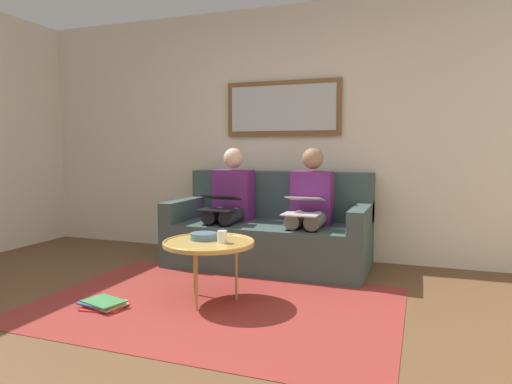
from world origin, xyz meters
TOP-DOWN VIEW (x-y plane):
  - ground_plane at (0.00, 0.00)m, footprint 6.00×5.20m
  - wall_rear at (0.00, -2.60)m, footprint 6.00×0.12m
  - area_rug at (0.00, -0.85)m, footprint 2.60×1.80m
  - couch at (0.00, -2.12)m, footprint 1.90×0.90m
  - framed_mirror at (0.00, -2.51)m, footprint 1.22×0.05m
  - coffee_table at (0.08, -0.90)m, footprint 0.67×0.67m
  - cup at (-0.03, -0.89)m, footprint 0.07×0.07m
  - bowl at (0.15, -0.96)m, footprint 0.20×0.20m
  - person_left at (-0.41, -2.05)m, footprint 0.38×0.58m
  - laptop_silver at (-0.41, -1.81)m, footprint 0.32×0.38m
  - person_right at (0.41, -2.05)m, footprint 0.38×0.58m
  - laptop_black at (0.41, -1.80)m, footprint 0.33×0.33m
  - magazine_stack at (0.73, -0.52)m, footprint 0.34×0.29m

SIDE VIEW (x-z plane):
  - ground_plane at x=0.00m, z-range -0.10..0.00m
  - area_rug at x=0.00m, z-range 0.00..0.01m
  - magazine_stack at x=0.73m, z-range 0.00..0.06m
  - couch at x=0.00m, z-range -0.14..0.76m
  - coffee_table at x=0.08m, z-range 0.21..0.67m
  - bowl at x=0.15m, z-range 0.45..0.50m
  - cup at x=-0.03m, z-range 0.45..0.54m
  - person_left at x=-0.41m, z-range 0.04..1.18m
  - person_right at x=0.41m, z-range 0.04..1.18m
  - laptop_black at x=0.41m, z-range 0.55..0.69m
  - laptop_silver at x=-0.41m, z-range 0.56..0.71m
  - wall_rear at x=0.00m, z-range 0.00..2.60m
  - framed_mirror at x=0.00m, z-range 1.27..1.83m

